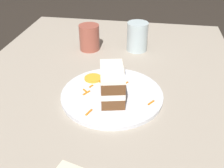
% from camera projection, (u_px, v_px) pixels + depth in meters
% --- Properties ---
extents(ground_plane, '(6.00, 6.00, 0.00)m').
position_uv_depth(ground_plane, '(97.00, 107.00, 0.73)').
color(ground_plane, black).
rests_on(ground_plane, ground).
extents(dining_table, '(1.30, 0.85, 0.02)m').
position_uv_depth(dining_table, '(97.00, 104.00, 0.72)').
color(dining_table, gray).
rests_on(dining_table, ground).
extents(plate, '(0.28, 0.28, 0.01)m').
position_uv_depth(plate, '(112.00, 95.00, 0.73)').
color(plate, silver).
rests_on(plate, dining_table).
extents(cake_slice, '(0.13, 0.08, 0.09)m').
position_uv_depth(cake_slice, '(112.00, 84.00, 0.69)').
color(cake_slice, brown).
rests_on(cake_slice, plate).
extents(cream_dollop, '(0.07, 0.06, 0.04)m').
position_uv_depth(cream_dollop, '(115.00, 70.00, 0.80)').
color(cream_dollop, white).
rests_on(cream_dollop, plate).
extents(orange_garnish, '(0.05, 0.05, 0.01)m').
position_uv_depth(orange_garnish, '(93.00, 78.00, 0.79)').
color(orange_garnish, orange).
rests_on(orange_garnish, plate).
extents(carrot_shreds_scatter, '(0.17, 0.20, 0.00)m').
position_uv_depth(carrot_shreds_scatter, '(107.00, 92.00, 0.73)').
color(carrot_shreds_scatter, orange).
rests_on(carrot_shreds_scatter, plate).
extents(drinking_glass, '(0.08, 0.08, 0.11)m').
position_uv_depth(drinking_glass, '(137.00, 38.00, 0.97)').
color(drinking_glass, silver).
rests_on(drinking_glass, dining_table).
extents(coffee_mug, '(0.07, 0.07, 0.09)m').
position_uv_depth(coffee_mug, '(89.00, 37.00, 0.97)').
color(coffee_mug, '#994C3D').
rests_on(coffee_mug, dining_table).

